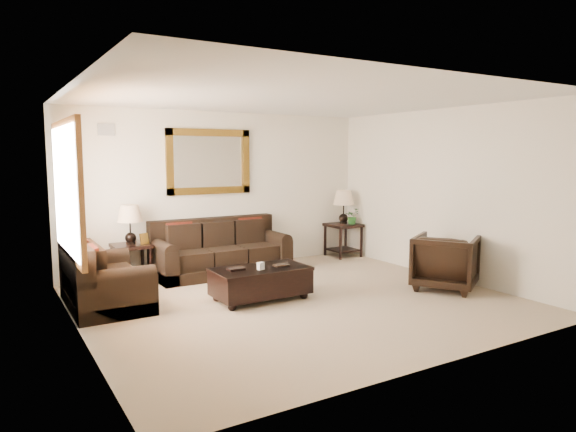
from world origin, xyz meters
TOP-DOWN VIEW (x-y plane):
  - room at (0.00, 0.00)m, footprint 5.51×5.01m
  - window at (-2.70, 0.90)m, footprint 0.07×1.96m
  - mirror at (-0.24, 2.47)m, footprint 1.50×0.06m
  - air_vent at (-1.90, 2.48)m, footprint 0.25×0.02m
  - sofa at (-0.24, 2.06)m, footprint 2.21×0.95m
  - loveseat at (-2.32, 1.11)m, footprint 0.93×1.56m
  - end_table_left at (-1.66, 2.18)m, footprint 0.55×0.55m
  - end_table_right at (2.40, 2.17)m, footprint 0.59×0.59m
  - coffee_table at (-0.40, 0.31)m, footprint 1.30×0.70m
  - armchair at (2.20, -0.58)m, footprint 1.14×1.16m
  - potted_plant at (2.53, 2.06)m, footprint 0.33×0.35m

SIDE VIEW (x-z plane):
  - coffee_table at x=-0.40m, z-range 0.00..0.55m
  - loveseat at x=-2.32m, z-range -0.12..0.76m
  - sofa at x=-0.24m, z-range -0.12..0.78m
  - armchair at x=2.20m, z-range 0.00..0.89m
  - potted_plant at x=2.53m, z-range 0.64..0.88m
  - end_table_left at x=-1.66m, z-range 0.18..1.39m
  - end_table_right at x=2.40m, z-range 0.20..1.49m
  - room at x=0.00m, z-range 0.00..2.71m
  - window at x=-2.70m, z-range 0.72..2.38m
  - mirror at x=-0.24m, z-range 1.30..2.40m
  - air_vent at x=-1.90m, z-range 2.26..2.44m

